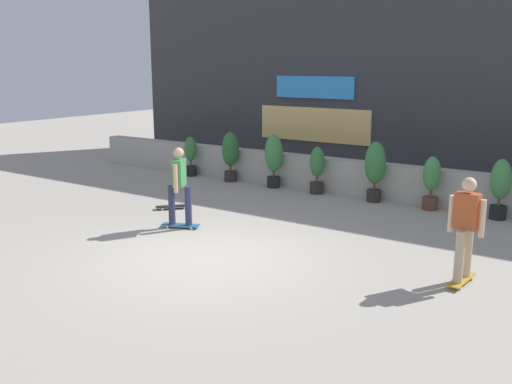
{
  "coord_description": "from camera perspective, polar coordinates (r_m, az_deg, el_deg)",
  "views": [
    {
      "loc": [
        6.16,
        -7.57,
        3.38
      ],
      "look_at": [
        0.0,
        1.5,
        0.9
      ],
      "focal_mm": 40.29,
      "sensor_mm": 36.0,
      "label": 1
    }
  ],
  "objects": [
    {
      "name": "potted_plant_4",
      "position": [
        14.4,
        11.74,
        2.45
      ],
      "size": [
        0.51,
        0.51,
        1.5
      ],
      "color": "#2D2823",
      "rests_on": "ground"
    },
    {
      "name": "potted_plant_1",
      "position": [
        16.58,
        -2.56,
        3.88
      ],
      "size": [
        0.48,
        0.48,
        1.44
      ],
      "color": "#2D2823",
      "rests_on": "ground"
    },
    {
      "name": "potted_plant_6",
      "position": [
        13.61,
        23.1,
        0.6
      ],
      "size": [
        0.44,
        0.44,
        1.34
      ],
      "color": "black",
      "rests_on": "ground"
    },
    {
      "name": "potted_plant_0",
      "position": [
        17.54,
        -6.51,
        3.64
      ],
      "size": [
        0.36,
        0.36,
        1.19
      ],
      "color": "black",
      "rests_on": "ground"
    },
    {
      "name": "potted_plant_3",
      "position": [
        15.1,
        6.09,
        2.35
      ],
      "size": [
        0.39,
        0.39,
        1.24
      ],
      "color": "#2D2823",
      "rests_on": "ground"
    },
    {
      "name": "ground_plane",
      "position": [
        10.33,
        -4.71,
        -6.4
      ],
      "size": [
        48.0,
        48.0,
        0.0
      ],
      "primitive_type": "plane",
      "color": "#A8A093"
    },
    {
      "name": "skater_by_wall_left",
      "position": [
        9.36,
        20.11,
        -3.17
      ],
      "size": [
        0.56,
        0.81,
        1.7
      ],
      "color": "#BF8C26",
      "rests_on": "ground"
    },
    {
      "name": "potted_plant_5",
      "position": [
        13.97,
        17.03,
        1.09
      ],
      "size": [
        0.4,
        0.4,
        1.26
      ],
      "color": "brown",
      "rests_on": "ground"
    },
    {
      "name": "skater_by_wall_right",
      "position": [
        11.9,
        -7.62,
        0.81
      ],
      "size": [
        0.81,
        0.52,
        1.7
      ],
      "color": "#266699",
      "rests_on": "ground"
    },
    {
      "name": "building_backdrop",
      "position": [
        18.62,
        15.17,
        11.91
      ],
      "size": [
        20.0,
        2.08,
        6.5
      ],
      "color": "#38383D",
      "rests_on": "ground"
    },
    {
      "name": "potted_plant_2",
      "position": [
        15.74,
        1.78,
        3.51
      ],
      "size": [
        0.5,
        0.5,
        1.47
      ],
      "color": "black",
      "rests_on": "ground"
    },
    {
      "name": "skateboard_near_camera",
      "position": [
        13.68,
        -8.25,
        -1.42
      ],
      "size": [
        0.68,
        0.73,
        0.08
      ],
      "color": "black",
      "rests_on": "ground"
    },
    {
      "name": "planter_wall",
      "position": [
        15.19,
        9.58,
        1.45
      ],
      "size": [
        18.0,
        0.4,
        0.9
      ],
      "primitive_type": "cube",
      "color": "#B2ADA3",
      "rests_on": "ground"
    }
  ]
}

